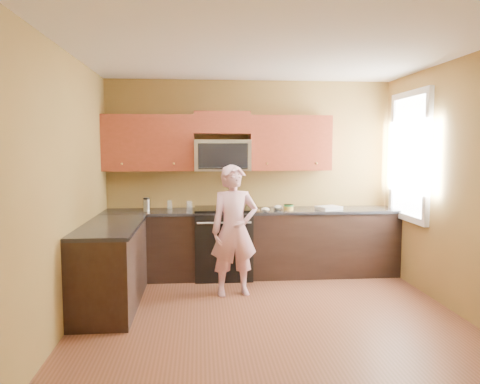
{
  "coord_description": "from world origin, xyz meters",
  "views": [
    {
      "loc": [
        -0.72,
        -4.56,
        1.76
      ],
      "look_at": [
        -0.2,
        1.3,
        1.2
      ],
      "focal_mm": 34.82,
      "sensor_mm": 36.0,
      "label": 1
    }
  ],
  "objects": [
    {
      "name": "microwave",
      "position": [
        -0.4,
        1.8,
        1.45
      ],
      "size": [
        0.76,
        0.4,
        0.42
      ],
      "primitive_type": null,
      "color": "silver",
      "rests_on": "wall_back"
    },
    {
      "name": "countertop_left",
      "position": [
        -1.69,
        0.6,
        0.9
      ],
      "size": [
        0.62,
        1.6,
        0.04
      ],
      "primitive_type": "cube",
      "color": "black",
      "rests_on": "cabinet_left_run"
    },
    {
      "name": "toast_slice",
      "position": [
        0.03,
        1.52,
        0.93
      ],
      "size": [
        0.12,
        0.12,
        0.01
      ],
      "primitive_type": "cube",
      "rotation": [
        0.0,
        0.0,
        -0.14
      ],
      "color": "#B27F47",
      "rests_on": "countertop_back"
    },
    {
      "name": "window",
      "position": [
        1.98,
        1.2,
        1.65
      ],
      "size": [
        0.06,
        1.06,
        1.66
      ],
      "primitive_type": null,
      "color": "white",
      "rests_on": "wall_right"
    },
    {
      "name": "cabinet_left_run",
      "position": [
        -1.7,
        0.6,
        0.44
      ],
      "size": [
        0.6,
        1.6,
        0.88
      ],
      "primitive_type": "cube",
      "color": "black",
      "rests_on": "floor"
    },
    {
      "name": "wall_right",
      "position": [
        2.0,
        0.0,
        1.35
      ],
      "size": [
        0.0,
        4.0,
        4.0
      ],
      "primitive_type": "plane",
      "rotation": [
        1.57,
        0.0,
        -1.57
      ],
      "color": "brown",
      "rests_on": "ground"
    },
    {
      "name": "frying_pan",
      "position": [
        -0.35,
        1.51,
        0.95
      ],
      "size": [
        0.31,
        0.46,
        0.06
      ],
      "primitive_type": null,
      "rotation": [
        0.0,
        0.0,
        0.16
      ],
      "color": "black",
      "rests_on": "stove"
    },
    {
      "name": "glass_a",
      "position": [
        -1.13,
        1.86,
        0.98
      ],
      "size": [
        0.08,
        0.08,
        0.12
      ],
      "primitive_type": "cylinder",
      "rotation": [
        0.0,
        0.0,
        0.15
      ],
      "color": "silver",
      "rests_on": "countertop_back"
    },
    {
      "name": "dish_towel",
      "position": [
        1.04,
        1.58,
        0.95
      ],
      "size": [
        0.37,
        0.34,
        0.05
      ],
      "primitive_type": "cube",
      "rotation": [
        0.0,
        0.0,
        0.4
      ],
      "color": "white",
      "rests_on": "countertop_back"
    },
    {
      "name": "upper_cab_left",
      "position": [
        -1.39,
        1.83,
        1.45
      ],
      "size": [
        1.22,
        0.33,
        0.75
      ],
      "primitive_type": null,
      "color": "maroon",
      "rests_on": "wall_back"
    },
    {
      "name": "woman",
      "position": [
        -0.3,
        0.89,
        0.78
      ],
      "size": [
        0.62,
        0.45,
        1.56
      ],
      "primitive_type": "imported",
      "rotation": [
        0.0,
        0.0,
        0.15
      ],
      "color": "pink",
      "rests_on": "floor"
    },
    {
      "name": "napkin_b",
      "position": [
        0.35,
        1.63,
        0.95
      ],
      "size": [
        0.15,
        0.16,
        0.07
      ],
      "primitive_type": "ellipsoid",
      "rotation": [
        0.0,
        0.0,
        0.3
      ],
      "color": "silver",
      "rests_on": "countertop_back"
    },
    {
      "name": "travel_mug",
      "position": [
        -1.41,
        1.64,
        0.92
      ],
      "size": [
        0.1,
        0.1,
        0.18
      ],
      "primitive_type": null,
      "rotation": [
        0.0,
        0.0,
        0.16
      ],
      "color": "silver",
      "rests_on": "countertop_back"
    },
    {
      "name": "butter_tub",
      "position": [
        0.48,
        1.59,
        0.92
      ],
      "size": [
        0.16,
        0.16,
        0.1
      ],
      "primitive_type": null,
      "rotation": [
        0.0,
        0.0,
        0.21
      ],
      "color": "gold",
      "rests_on": "countertop_back"
    },
    {
      "name": "floor",
      "position": [
        0.0,
        0.0,
        0.0
      ],
      "size": [
        4.0,
        4.0,
        0.0
      ],
      "primitive_type": "plane",
      "color": "brown",
      "rests_on": "ground"
    },
    {
      "name": "glass_c",
      "position": [
        -0.85,
        1.68,
        0.98
      ],
      "size": [
        0.08,
        0.08,
        0.12
      ],
      "primitive_type": "cylinder",
      "rotation": [
        0.0,
        0.0,
        0.2
      ],
      "color": "silver",
      "rests_on": "countertop_back"
    },
    {
      "name": "wall_left",
      "position": [
        -2.0,
        0.0,
        1.35
      ],
      "size": [
        0.0,
        4.0,
        4.0
      ],
      "primitive_type": "plane",
      "rotation": [
        1.57,
        0.0,
        1.57
      ],
      "color": "brown",
      "rests_on": "ground"
    },
    {
      "name": "countertop_back",
      "position": [
        0.0,
        1.69,
        0.9
      ],
      "size": [
        4.0,
        0.62,
        0.04
      ],
      "primitive_type": "cube",
      "color": "black",
      "rests_on": "cabinet_back_run"
    },
    {
      "name": "cabinet_back_run",
      "position": [
        0.0,
        1.7,
        0.44
      ],
      "size": [
        4.0,
        0.6,
        0.88
      ],
      "primitive_type": "cube",
      "color": "black",
      "rests_on": "floor"
    },
    {
      "name": "upper_cab_right",
      "position": [
        0.54,
        1.83,
        1.45
      ],
      "size": [
        1.12,
        0.33,
        0.75
      ],
      "primitive_type": null,
      "color": "maroon",
      "rests_on": "wall_back"
    },
    {
      "name": "wall_front",
      "position": [
        0.0,
        -2.0,
        1.35
      ],
      "size": [
        4.0,
        0.0,
        4.0
      ],
      "primitive_type": "plane",
      "rotation": [
        -1.57,
        0.0,
        0.0
      ],
      "color": "brown",
      "rests_on": "ground"
    },
    {
      "name": "upper_cab_over_mw",
      "position": [
        -0.4,
        1.83,
        2.1
      ],
      "size": [
        0.76,
        0.33,
        0.3
      ],
      "primitive_type": "cube",
      "color": "maroon",
      "rests_on": "wall_back"
    },
    {
      "name": "ceiling",
      "position": [
        0.0,
        0.0,
        2.7
      ],
      "size": [
        4.0,
        4.0,
        0.0
      ],
      "primitive_type": "plane",
      "rotation": [
        3.14,
        0.0,
        0.0
      ],
      "color": "white",
      "rests_on": "ground"
    },
    {
      "name": "glass_b",
      "position": [
        -0.86,
        1.77,
        0.98
      ],
      "size": [
        0.08,
        0.08,
        0.12
      ],
      "primitive_type": "cylinder",
      "rotation": [
        0.0,
        0.0,
        -0.2
      ],
      "color": "silver",
      "rests_on": "countertop_back"
    },
    {
      "name": "napkin_a",
      "position": [
        0.15,
        1.45,
        0.95
      ],
      "size": [
        0.15,
        0.15,
        0.06
      ],
      "primitive_type": "ellipsoid",
      "rotation": [
        0.0,
        0.0,
        0.37
      ],
      "color": "silver",
      "rests_on": "countertop_back"
    },
    {
      "name": "wall_back",
      "position": [
        0.0,
        2.0,
        1.35
      ],
      "size": [
        4.0,
        0.0,
        4.0
      ],
      "primitive_type": "plane",
      "rotation": [
        1.57,
        0.0,
        0.0
      ],
      "color": "brown",
      "rests_on": "ground"
    },
    {
      "name": "stove",
      "position": [
        -0.4,
        1.68,
        0.47
      ],
      "size": [
        0.76,
        0.65,
        0.95
      ],
      "primitive_type": null,
      "color": "black",
      "rests_on": "floor"
    }
  ]
}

